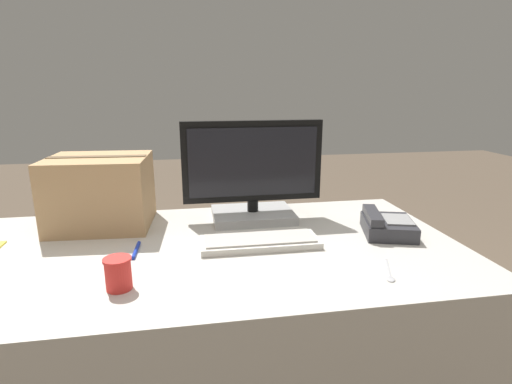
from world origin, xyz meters
TOP-DOWN VIEW (x-y plane):
  - office_desk at (0.00, 0.00)m, footprint 1.80×0.90m
  - monitor at (0.24, 0.26)m, footprint 0.55×0.24m
  - keyboard at (0.22, -0.01)m, footprint 0.40×0.15m
  - desk_phone at (0.69, 0.02)m, footprint 0.22×0.24m
  - paper_cup_right at (-0.21, -0.25)m, footprint 0.07×0.07m
  - spoon at (0.54, -0.29)m, footprint 0.07×0.14m
  - cardboard_box at (-0.34, 0.29)m, footprint 0.38×0.32m
  - pen_marker at (-0.19, 0.00)m, footprint 0.02×0.13m

SIDE VIEW (x-z plane):
  - office_desk at x=0.00m, z-range 0.00..0.76m
  - spoon at x=0.54m, z-range 0.76..0.76m
  - pen_marker at x=-0.19m, z-range 0.76..0.77m
  - keyboard at x=0.22m, z-range 0.76..0.78m
  - desk_phone at x=0.69m, z-range 0.75..0.83m
  - paper_cup_right at x=-0.21m, z-range 0.76..0.85m
  - cardboard_box at x=-0.34m, z-range 0.76..1.03m
  - monitor at x=0.24m, z-range 0.73..1.12m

